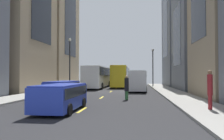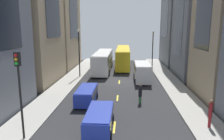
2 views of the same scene
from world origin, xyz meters
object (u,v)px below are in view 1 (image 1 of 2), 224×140
delivery_van_white (137,79)px  car_blue_0 (61,95)px  pedestrian_waiting_curb (127,87)px  city_bus_white (98,75)px  streetcar_yellow (121,75)px  pedestrian_walking_far (210,88)px  car_blue_1 (63,88)px

delivery_van_white → car_blue_0: (-4.33, -15.12, -0.62)m
car_blue_0 → pedestrian_waiting_curb: (3.43, 5.93, 0.17)m
city_bus_white → car_blue_0: bearing=-85.0°
city_bus_white → streetcar_yellow: bearing=56.7°
city_bus_white → pedestrian_walking_far: city_bus_white is taller
car_blue_0 → car_blue_1: (-1.99, 5.81, 0.01)m
delivery_van_white → pedestrian_walking_far: 15.06m
streetcar_yellow → car_blue_1: bearing=-99.2°
city_bus_white → pedestrian_walking_far: bearing=-64.7°
pedestrian_walking_far → city_bus_white: bearing=-124.5°
city_bus_white → delivery_van_white: 9.40m
car_blue_0 → pedestrian_waiting_curb: pedestrian_waiting_curb is taller
city_bus_white → streetcar_yellow: 6.22m
pedestrian_waiting_curb → pedestrian_walking_far: (4.82, -5.35, 0.27)m
car_blue_0 → pedestrian_walking_far: 8.28m
pedestrian_waiting_curb → pedestrian_walking_far: 7.21m
car_blue_1 → pedestrian_waiting_curb: (5.42, 0.12, 0.16)m
streetcar_yellow → pedestrian_walking_far: bearing=-75.8°
streetcar_yellow → car_blue_0: (-1.49, -27.32, -1.23)m
delivery_van_white → pedestrian_walking_far: (3.92, -14.54, -0.19)m
delivery_van_white → pedestrian_walking_far: size_ratio=2.70×
delivery_van_white → car_blue_1: bearing=-124.1°
city_bus_white → pedestrian_waiting_curb: 17.08m
city_bus_white → car_blue_1: (-0.07, -16.32, -1.11)m
delivery_van_white → car_blue_1: size_ratio=1.30×
streetcar_yellow → car_blue_0: 27.39m
car_blue_1 → pedestrian_waiting_curb: pedestrian_waiting_curb is taller
pedestrian_waiting_curb → pedestrian_walking_far: size_ratio=0.93×
streetcar_yellow → delivery_van_white: bearing=-76.9°
streetcar_yellow → car_blue_0: streetcar_yellow is taller
streetcar_yellow → car_blue_1: (-3.48, -21.51, -1.22)m
delivery_van_white → car_blue_0: 15.74m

